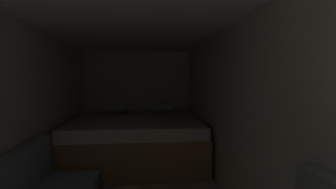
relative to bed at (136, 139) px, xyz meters
name	(u,v)px	position (x,y,z in m)	size (l,w,h in m)	color
wall_back	(137,99)	(0.00, 1.08, 0.63)	(2.33, 0.05, 2.00)	beige
wall_left	(16,119)	(-1.14, -1.71, 0.63)	(0.05, 5.54, 2.00)	beige
wall_right	(237,116)	(1.14, -1.71, 0.63)	(0.05, 5.54, 2.00)	beige
ceiling_slab	(131,18)	(0.00, -1.71, 1.65)	(2.33, 5.54, 0.05)	white
bed	(136,139)	(0.00, 0.00, 0.00)	(2.11, 2.05, 0.91)	#9E7247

